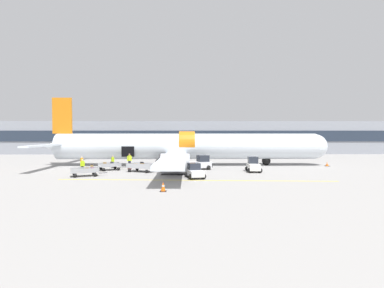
# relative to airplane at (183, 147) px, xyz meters

# --- Properties ---
(ground_plane) EXTENTS (500.00, 500.00, 0.00)m
(ground_plane) POSITION_rel_airplane_xyz_m (-2.26, -5.07, -2.57)
(ground_plane) COLOR gray
(apron_marking_line) EXTENTS (26.86, 1.78, 0.01)m
(apron_marking_line) POSITION_rel_airplane_xyz_m (1.36, -13.59, -2.56)
(apron_marking_line) COLOR yellow
(apron_marking_line) RESTS_ON ground_plane
(terminal_strip) EXTENTS (109.52, 13.65, 7.17)m
(terminal_strip) POSITION_rel_airplane_xyz_m (-2.26, 28.76, 1.02)
(terminal_strip) COLOR gray
(terminal_strip) RESTS_ON ground_plane
(airplane) EXTENTS (39.98, 37.23, 9.48)m
(airplane) POSITION_rel_airplane_xyz_m (0.00, 0.00, 0.00)
(airplane) COLOR silver
(airplane) RESTS_ON ground_plane
(baggage_tug_lead) EXTENTS (1.84, 2.79, 1.76)m
(baggage_tug_lead) POSITION_rel_airplane_xyz_m (8.32, -7.24, -1.84)
(baggage_tug_lead) COLOR silver
(baggage_tug_lead) RESTS_ON ground_plane
(baggage_tug_mid) EXTENTS (2.19, 2.93, 1.49)m
(baggage_tug_mid) POSITION_rel_airplane_xyz_m (1.33, -12.05, -1.94)
(baggage_tug_mid) COLOR silver
(baggage_tug_mid) RESTS_ON ground_plane
(baggage_tug_rear) EXTENTS (3.22, 2.60, 1.78)m
(baggage_tug_rear) POSITION_rel_airplane_xyz_m (2.19, -4.87, -1.81)
(baggage_tug_rear) COLOR silver
(baggage_tug_rear) RESTS_ON ground_plane
(baggage_cart_loading) EXTENTS (3.43, 2.70, 0.98)m
(baggage_cart_loading) POSITION_rel_airplane_xyz_m (-8.93, -5.40, -2.10)
(baggage_cart_loading) COLOR #999BA0
(baggage_cart_loading) RESTS_ON ground_plane
(baggage_cart_queued) EXTENTS (4.20, 2.82, 1.12)m
(baggage_cart_queued) POSITION_rel_airplane_xyz_m (-4.71, -7.05, -2.04)
(baggage_cart_queued) COLOR #B7BABF
(baggage_cart_queued) RESTS_ON ground_plane
(baggage_cart_empty) EXTENTS (3.68, 2.39, 0.90)m
(baggage_cart_empty) POSITION_rel_airplane_xyz_m (-10.09, -10.70, -2.11)
(baggage_cart_empty) COLOR #999BA0
(baggage_cart_empty) RESTS_ON ground_plane
(ground_crew_loader_a) EXTENTS (0.49, 0.49, 1.54)m
(ground_crew_loader_a) POSITION_rel_airplane_xyz_m (-11.46, -7.72, -1.76)
(ground_crew_loader_a) COLOR black
(ground_crew_loader_a) RESTS_ON ground_plane
(ground_crew_loader_b) EXTENTS (0.63, 0.54, 1.83)m
(ground_crew_loader_b) POSITION_rel_airplane_xyz_m (-7.10, -2.55, -1.60)
(ground_crew_loader_b) COLOR #1E2338
(ground_crew_loader_b) RESTS_ON ground_plane
(ground_crew_driver) EXTENTS (0.53, 0.53, 1.65)m
(ground_crew_driver) POSITION_rel_airplane_xyz_m (-12.44, -5.17, -1.70)
(ground_crew_driver) COLOR #1E2338
(ground_crew_driver) RESTS_ON ground_plane
(ground_crew_supervisor) EXTENTS (0.52, 0.50, 1.59)m
(ground_crew_supervisor) POSITION_rel_airplane_xyz_m (-9.23, -2.89, -1.73)
(ground_crew_supervisor) COLOR black
(ground_crew_supervisor) RESTS_ON ground_plane
(suitcase_on_tarmac_upright) EXTENTS (0.47, 0.34, 0.84)m
(suitcase_on_tarmac_upright) POSITION_rel_airplane_xyz_m (-6.68, -4.59, -2.20)
(suitcase_on_tarmac_upright) COLOR #4C1E1E
(suitcase_on_tarmac_upright) RESTS_ON ground_plane
(suitcase_on_tarmac_spare) EXTENTS (0.38, 0.21, 0.67)m
(suitcase_on_tarmac_spare) POSITION_rel_airplane_xyz_m (-11.38, -4.68, -2.29)
(suitcase_on_tarmac_spare) COLOR olive
(suitcase_on_tarmac_spare) RESTS_ON ground_plane
(safety_cone_nose) EXTENTS (0.64, 0.64, 0.56)m
(safety_cone_nose) POSITION_rel_airplane_xyz_m (19.80, -1.34, -2.31)
(safety_cone_nose) COLOR black
(safety_cone_nose) RESTS_ON ground_plane
(safety_cone_engine_left) EXTENTS (0.51, 0.51, 0.79)m
(safety_cone_engine_left) POSITION_rel_airplane_xyz_m (-1.27, -19.06, -2.20)
(safety_cone_engine_left) COLOR black
(safety_cone_engine_left) RESTS_ON ground_plane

